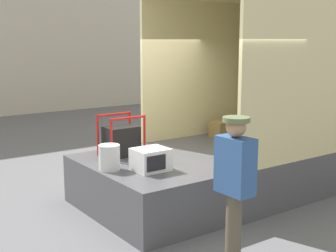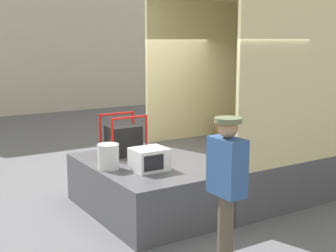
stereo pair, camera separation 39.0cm
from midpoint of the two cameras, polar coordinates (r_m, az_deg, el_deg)
The scene contains 6 objects.
ground_plane at distance 7.38m, azimuth 3.59°, elevation -9.29°, with size 160.00×160.00×0.00m, color slate.
tailgate_deck at distance 6.87m, azimuth -1.39°, elevation -7.53°, with size 1.47×2.29×0.73m, color #4C4C51.
microwave at distance 6.39m, azimuth -0.55°, elevation -4.08°, with size 0.46×0.41×0.30m.
portable_generator at distance 7.23m, azimuth -3.81°, elevation -1.68°, with size 0.61×0.47×0.63m.
orange_bucket at distance 6.47m, azimuth -5.57°, elevation -3.74°, with size 0.29×0.29×0.35m.
worker_person at distance 5.21m, azimuth 9.33°, elevation -6.05°, with size 0.30×0.44×1.67m.
Camera 2 is at (-3.92, -5.73, 2.49)m, focal length 50.00 mm.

